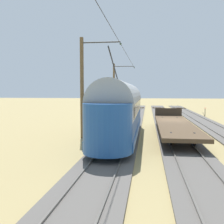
# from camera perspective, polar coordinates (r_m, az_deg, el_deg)

# --- Properties ---
(ground_plane) EXTENTS (220.00, 220.00, 0.00)m
(ground_plane) POSITION_cam_1_polar(r_m,az_deg,el_deg) (24.79, 12.85, -3.88)
(ground_plane) COLOR #9E8956
(track_streetcar_siding) EXTENTS (2.80, 80.00, 0.18)m
(track_streetcar_siding) POSITION_cam_1_polar(r_m,az_deg,el_deg) (25.81, 22.17, -3.66)
(track_streetcar_siding) COLOR #56514C
(track_streetcar_siding) RESTS_ON ground
(track_adjacent_siding) EXTENTS (2.80, 80.00, 0.18)m
(track_adjacent_siding) POSITION_cam_1_polar(r_m,az_deg,el_deg) (25.10, 12.79, -3.66)
(track_adjacent_siding) COLOR #56514C
(track_adjacent_siding) RESTS_ON ground
(track_third_siding) EXTENTS (2.80, 80.00, 0.18)m
(track_third_siding) POSITION_cam_1_polar(r_m,az_deg,el_deg) (25.08, 3.14, -3.55)
(track_third_siding) COLOR #56514C
(track_third_siding) RESTS_ON ground
(vintage_streetcar) EXTENTS (2.65, 15.64, 5.72)m
(vintage_streetcar) POSITION_cam_1_polar(r_m,az_deg,el_deg) (19.76, 1.94, 0.67)
(vintage_streetcar) COLOR #1E4C93
(vintage_streetcar) RESTS_ON ground
(flatcar_adjacent) EXTENTS (2.80, 14.03, 1.60)m
(flatcar_adjacent) POSITION_cam_1_polar(r_m,az_deg,el_deg) (21.99, 13.50, -2.70)
(flatcar_adjacent) COLOR brown
(flatcar_adjacent) RESTS_ON ground
(catenary_pole_foreground) EXTENTS (3.15, 0.28, 7.60)m
(catenary_pole_foreground) POSITION_cam_1_polar(r_m,az_deg,el_deg) (38.35, 0.55, 5.14)
(catenary_pole_foreground) COLOR brown
(catenary_pole_foreground) RESTS_ON ground
(catenary_pole_mid_near) EXTENTS (3.15, 0.28, 7.60)m
(catenary_pole_mid_near) POSITION_cam_1_polar(r_m,az_deg,el_deg) (19.92, -6.34, 5.66)
(catenary_pole_mid_near) COLOR brown
(catenary_pole_mid_near) RESTS_ON ground
(overhead_wire_run) EXTENTS (2.94, 60.17, 0.18)m
(overhead_wire_run) POSITION_cam_1_polar(r_m,az_deg,el_deg) (11.53, -3.10, 22.07)
(overhead_wire_run) COLOR black
(overhead_wire_run) RESTS_ON ground
(switch_stand) EXTENTS (0.50, 0.30, 1.24)m
(switch_stand) POSITION_cam_1_polar(r_m,az_deg,el_deg) (39.09, 19.65, 0.05)
(switch_stand) COLOR black
(switch_stand) RESTS_ON ground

